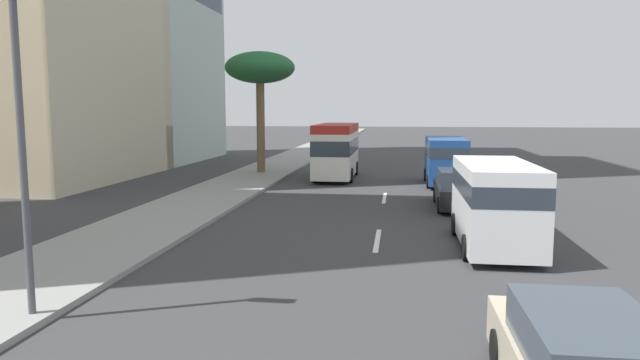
% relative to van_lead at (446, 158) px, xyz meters
% --- Properties ---
extents(ground_plane, '(198.00, 198.00, 0.00)m').
position_rel_van_lead_xyz_m(ground_plane, '(2.68, 3.14, -1.45)').
color(ground_plane, '#38383A').
extents(sidewalk_right, '(162.00, 3.89, 0.15)m').
position_rel_van_lead_xyz_m(sidewalk_right, '(2.68, 11.11, -1.38)').
color(sidewalk_right, gray).
rests_on(sidewalk_right, ground_plane).
extents(lane_stripe_mid, '(3.20, 0.16, 0.01)m').
position_rel_van_lead_xyz_m(lane_stripe_mid, '(-13.94, 3.14, -1.44)').
color(lane_stripe_mid, silver).
rests_on(lane_stripe_mid, ground_plane).
extents(lane_stripe_far, '(3.20, 0.16, 0.01)m').
position_rel_van_lead_xyz_m(lane_stripe_far, '(-5.21, 3.14, -1.44)').
color(lane_stripe_far, silver).
rests_on(lane_stripe_far, ground_plane).
extents(van_lead, '(5.24, 2.12, 2.54)m').
position_rel_van_lead_xyz_m(van_lead, '(0.00, 0.00, 0.00)').
color(van_lead, '#1E478C').
rests_on(van_lead, ground_plane).
extents(van_second, '(5.33, 2.16, 2.54)m').
position_rel_van_lead_xyz_m(van_second, '(-14.43, -0.33, 0.00)').
color(van_second, white).
rests_on(van_second, ground_plane).
extents(car_third, '(4.44, 1.97, 1.61)m').
position_rel_van_lead_xyz_m(car_third, '(-7.50, -0.02, -0.69)').
color(car_third, black).
rests_on(car_third, ground_plane).
extents(minibus_fifth, '(6.76, 2.27, 3.21)m').
position_rel_van_lead_xyz_m(minibus_fifth, '(2.00, 6.17, 0.31)').
color(minibus_fifth, silver).
rests_on(minibus_fifth, ground_plane).
extents(palm_tree, '(4.32, 4.32, 7.46)m').
position_rel_van_lead_xyz_m(palm_tree, '(3.53, 11.11, 5.04)').
color(palm_tree, brown).
rests_on(palm_tree, sidewalk_right).
extents(street_lamp, '(0.24, 0.97, 6.30)m').
position_rel_van_lead_xyz_m(street_lamp, '(-21.79, 9.45, 2.63)').
color(street_lamp, '#4C4C51').
rests_on(street_lamp, sidewalk_right).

